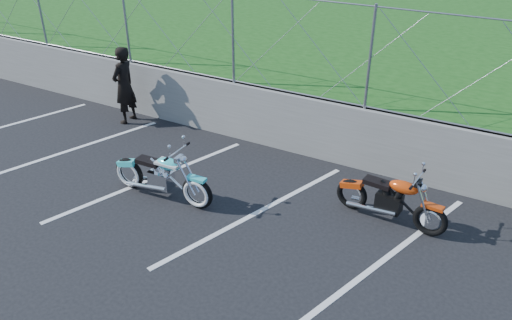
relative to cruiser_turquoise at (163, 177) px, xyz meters
The scene contains 8 objects.
ground 1.90m from the cruiser_turquoise, 18.46° to the right, with size 90.00×90.00×0.00m, color black.
retaining_wall 3.41m from the cruiser_turquoise, 58.92° to the left, with size 30.00×0.22×1.30m, color slate.
grass_field 13.03m from the cruiser_turquoise, 82.25° to the left, with size 30.00×20.00×1.30m, color #164813.
chain_link_fence 3.88m from the cruiser_turquoise, 58.92° to the left, with size 28.00×0.03×2.00m.
parking_lines 3.02m from the cruiser_turquoise, ahead, with size 18.29×4.31×0.01m.
cruiser_turquoise is the anchor object (origin of this frame).
naked_orange 4.09m from the cruiser_turquoise, 18.72° to the left, with size 1.98×0.67×0.99m.
person_standing 3.80m from the cruiser_turquoise, 142.23° to the left, with size 0.68×0.45×1.88m, color black.
Camera 1 is at (3.60, -5.42, 5.09)m, focal length 35.00 mm.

